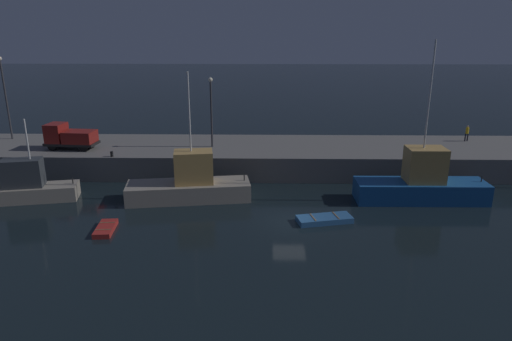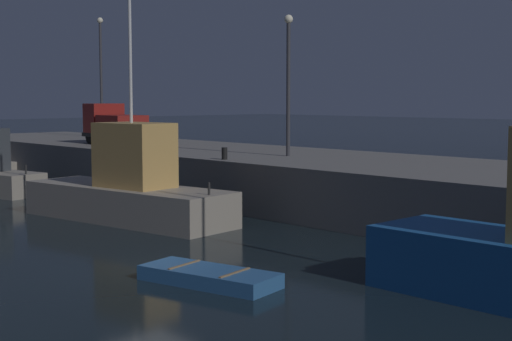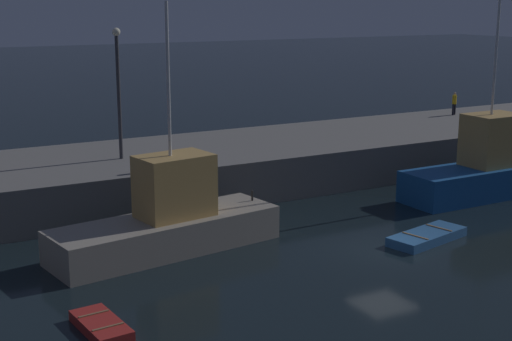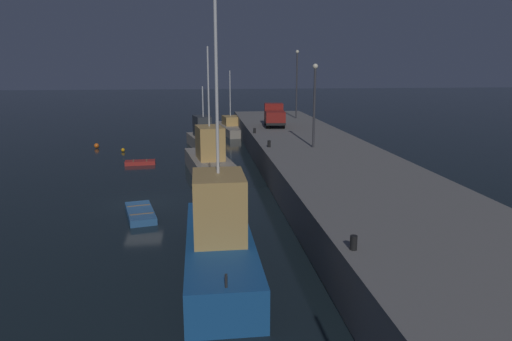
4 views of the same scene
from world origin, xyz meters
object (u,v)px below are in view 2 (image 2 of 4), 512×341
(lamp_post_east, at_px, (288,73))
(utility_truck, at_px, (114,124))
(lamp_post_west, at_px, (101,68))
(bollard_west, at_px, (120,146))
(fishing_boat_white, at_px, (129,190))
(bollard_central, at_px, (224,153))
(rowboat_white_mid, at_px, (209,277))

(lamp_post_east, bearing_deg, utility_truck, -175.39)
(lamp_post_west, relative_size, utility_truck, 1.69)
(lamp_post_west, relative_size, bollard_west, 16.95)
(bollard_west, bearing_deg, fishing_boat_white, -30.76)
(fishing_boat_white, height_order, lamp_post_east, fishing_boat_white)
(lamp_post_west, bearing_deg, utility_truck, -27.29)
(fishing_boat_white, distance_m, lamp_post_east, 10.38)
(fishing_boat_white, height_order, bollard_central, fishing_boat_white)
(bollard_west, relative_size, bollard_central, 0.90)
(bollard_west, bearing_deg, lamp_post_west, 151.89)
(utility_truck, xyz_separation_m, bollard_west, (5.13, -2.89, -1.00))
(rowboat_white_mid, bearing_deg, lamp_post_east, 126.46)
(lamp_post_west, bearing_deg, bollard_central, -17.38)
(lamp_post_west, xyz_separation_m, bollard_west, (13.37, -7.14, -4.85))
(rowboat_white_mid, relative_size, utility_truck, 0.84)
(lamp_post_west, distance_m, lamp_post_east, 22.73)
(utility_truck, bearing_deg, bollard_west, -29.42)
(bollard_central, bearing_deg, rowboat_white_mid, -42.75)
(rowboat_white_mid, bearing_deg, fishing_boat_white, 157.14)
(bollard_central, bearing_deg, utility_truck, 169.19)
(lamp_post_east, bearing_deg, fishing_boat_white, -96.08)
(rowboat_white_mid, height_order, lamp_post_west, lamp_post_west)
(lamp_post_east, height_order, bollard_central, lamp_post_east)
(rowboat_white_mid, distance_m, utility_truck, 27.43)
(lamp_post_east, distance_m, utility_truck, 14.59)
(rowboat_white_mid, bearing_deg, utility_truck, 152.97)
(lamp_post_west, bearing_deg, bollard_west, -28.11)
(rowboat_white_mid, bearing_deg, lamp_post_west, 152.90)
(utility_truck, bearing_deg, fishing_boat_white, -30.25)
(lamp_post_east, bearing_deg, lamp_post_west, 172.14)
(lamp_post_west, distance_m, bollard_central, 23.48)
(utility_truck, distance_m, bollard_west, 5.97)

